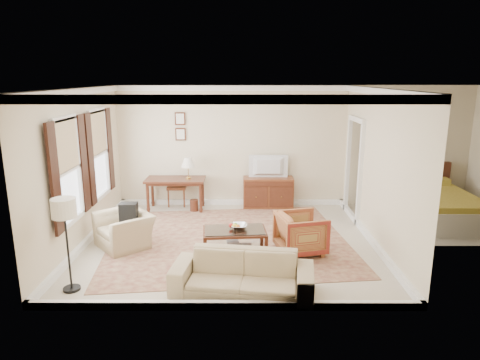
{
  "coord_description": "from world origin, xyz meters",
  "views": [
    {
      "loc": [
        0.22,
        -7.72,
        3.11
      ],
      "look_at": [
        0.2,
        0.3,
        1.15
      ],
      "focal_mm": 32.0,
      "sensor_mm": 36.0,
      "label": 1
    }
  ],
  "objects_px": {
    "sideboard": "(268,192)",
    "coffee_table": "(235,235)",
    "writing_desk": "(175,183)",
    "sofa": "(242,267)",
    "club_armchair": "(124,224)",
    "tv": "(269,160)",
    "striped_armchair": "(301,231)"
  },
  "relations": [
    {
      "from": "coffee_table",
      "to": "club_armchair",
      "type": "distance_m",
      "value": 2.09
    },
    {
      "from": "sideboard",
      "to": "tv",
      "type": "height_order",
      "value": "tv"
    },
    {
      "from": "coffee_table",
      "to": "club_armchair",
      "type": "relative_size",
      "value": 1.19
    },
    {
      "from": "writing_desk",
      "to": "sideboard",
      "type": "height_order",
      "value": "writing_desk"
    },
    {
      "from": "coffee_table",
      "to": "striped_armchair",
      "type": "xyz_separation_m",
      "value": [
        1.19,
        0.08,
        0.05
      ]
    },
    {
      "from": "writing_desk",
      "to": "sofa",
      "type": "xyz_separation_m",
      "value": [
        1.57,
        -4.05,
        -0.25
      ]
    },
    {
      "from": "tv",
      "to": "club_armchair",
      "type": "relative_size",
      "value": 0.9
    },
    {
      "from": "tv",
      "to": "striped_armchair",
      "type": "distance_m",
      "value": 2.88
    },
    {
      "from": "sideboard",
      "to": "club_armchair",
      "type": "distance_m",
      "value": 3.75
    },
    {
      "from": "writing_desk",
      "to": "club_armchair",
      "type": "xyz_separation_m",
      "value": [
        -0.62,
        -2.28,
        -0.22
      ]
    },
    {
      "from": "sideboard",
      "to": "tv",
      "type": "bearing_deg",
      "value": -90.0
    },
    {
      "from": "sideboard",
      "to": "coffee_table",
      "type": "bearing_deg",
      "value": -105.12
    },
    {
      "from": "writing_desk",
      "to": "striped_armchair",
      "type": "distance_m",
      "value": 3.68
    },
    {
      "from": "striped_armchair",
      "to": "club_armchair",
      "type": "bearing_deg",
      "value": 70.84
    },
    {
      "from": "sofa",
      "to": "coffee_table",
      "type": "bearing_deg",
      "value": 103.35
    },
    {
      "from": "club_armchair",
      "to": "sofa",
      "type": "xyz_separation_m",
      "value": [
        2.2,
        -1.77,
        -0.03
      ]
    },
    {
      "from": "sofa",
      "to": "club_armchair",
      "type": "bearing_deg",
      "value": 148.92
    },
    {
      "from": "sideboard",
      "to": "club_armchair",
      "type": "relative_size",
      "value": 1.22
    },
    {
      "from": "sofa",
      "to": "tv",
      "type": "bearing_deg",
      "value": 89.29
    },
    {
      "from": "tv",
      "to": "coffee_table",
      "type": "bearing_deg",
      "value": 74.78
    },
    {
      "from": "striped_armchair",
      "to": "coffee_table",
      "type": "bearing_deg",
      "value": 79.68
    },
    {
      "from": "writing_desk",
      "to": "club_armchair",
      "type": "relative_size",
      "value": 1.42
    },
    {
      "from": "writing_desk",
      "to": "tv",
      "type": "bearing_deg",
      "value": 4.32
    },
    {
      "from": "tv",
      "to": "sofa",
      "type": "height_order",
      "value": "tv"
    },
    {
      "from": "tv",
      "to": "striped_armchair",
      "type": "relative_size",
      "value": 1.09
    },
    {
      "from": "coffee_table",
      "to": "club_armchair",
      "type": "height_order",
      "value": "club_armchair"
    },
    {
      "from": "club_armchair",
      "to": "writing_desk",
      "type": "bearing_deg",
      "value": 124.96
    },
    {
      "from": "club_armchair",
      "to": "sofa",
      "type": "height_order",
      "value": "club_armchair"
    },
    {
      "from": "sideboard",
      "to": "striped_armchair",
      "type": "distance_m",
      "value": 2.79
    },
    {
      "from": "sideboard",
      "to": "coffee_table",
      "type": "relative_size",
      "value": 1.03
    },
    {
      "from": "club_armchair",
      "to": "coffee_table",
      "type": "bearing_deg",
      "value": 40.05
    },
    {
      "from": "coffee_table",
      "to": "striped_armchair",
      "type": "distance_m",
      "value": 1.19
    }
  ]
}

